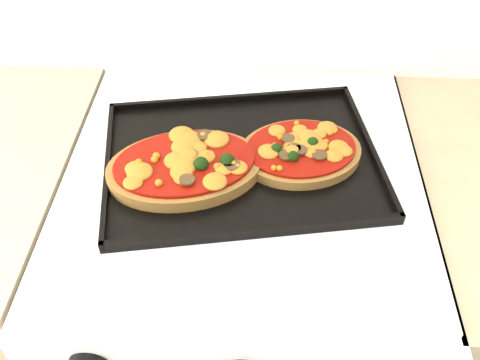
# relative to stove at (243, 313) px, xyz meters

# --- Properties ---
(stove) EXTENTS (0.60, 0.60, 0.91)m
(stove) POSITION_rel_stove_xyz_m (0.00, 0.00, 0.00)
(stove) COLOR white
(stove) RESTS_ON floor
(baking_tray) EXTENTS (0.50, 0.40, 0.02)m
(baking_tray) POSITION_rel_stove_xyz_m (-0.00, 0.01, 0.47)
(baking_tray) COLOR black
(baking_tray) RESTS_ON stove
(pizza_left) EXTENTS (0.28, 0.22, 0.04)m
(pizza_left) POSITION_rel_stove_xyz_m (-0.09, -0.03, 0.48)
(pizza_left) COLOR olive
(pizza_left) RESTS_ON baking_tray
(pizza_right) EXTENTS (0.23, 0.19, 0.03)m
(pizza_right) POSITION_rel_stove_xyz_m (0.09, 0.02, 0.48)
(pizza_right) COLOR olive
(pizza_right) RESTS_ON baking_tray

